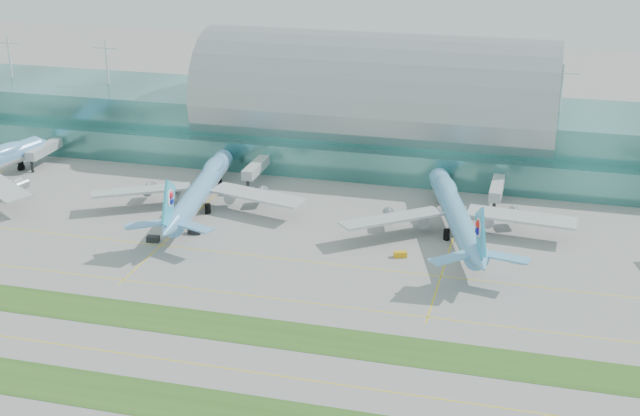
# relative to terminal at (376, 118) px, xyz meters

# --- Properties ---
(ground) EXTENTS (700.00, 700.00, 0.00)m
(ground) POSITION_rel_terminal_xyz_m (-0.01, -128.79, -14.23)
(ground) COLOR gray
(ground) RESTS_ON ground
(terminal) EXTENTS (340.00, 69.10, 36.00)m
(terminal) POSITION_rel_terminal_xyz_m (0.00, 0.00, 0.00)
(terminal) COLOR #3D7A75
(terminal) RESTS_ON ground
(grass_strip_near) EXTENTS (420.00, 12.00, 0.08)m
(grass_strip_near) POSITION_rel_terminal_xyz_m (-0.01, -156.79, -14.19)
(grass_strip_near) COLOR #2D591E
(grass_strip_near) RESTS_ON ground
(grass_strip_far) EXTENTS (420.00, 12.00, 0.08)m
(grass_strip_far) POSITION_rel_terminal_xyz_m (-0.01, -126.79, -14.19)
(grass_strip_far) COLOR #2D591E
(grass_strip_far) RESTS_ON ground
(taxiline_b) EXTENTS (420.00, 0.35, 0.01)m
(taxiline_b) POSITION_rel_terminal_xyz_m (-0.01, -142.79, -14.22)
(taxiline_b) COLOR yellow
(taxiline_b) RESTS_ON ground
(taxiline_c) EXTENTS (420.00, 0.35, 0.01)m
(taxiline_c) POSITION_rel_terminal_xyz_m (-0.01, -110.79, -14.22)
(taxiline_c) COLOR yellow
(taxiline_c) RESTS_ON ground
(taxiline_d) EXTENTS (420.00, 0.35, 0.01)m
(taxiline_d) POSITION_rel_terminal_xyz_m (-0.01, -88.79, -14.22)
(taxiline_d) COLOR yellow
(taxiline_d) RESTS_ON ground
(airliner_b) EXTENTS (63.51, 72.64, 20.01)m
(airliner_b) POSITION_rel_terminal_xyz_m (-39.91, -59.80, -8.05)
(airliner_b) COLOR #65A5DE
(airliner_b) RESTS_ON ground
(airliner_c) EXTENTS (62.44, 72.32, 20.32)m
(airliner_c) POSITION_rel_terminal_xyz_m (34.72, -60.47, -7.96)
(airliner_c) COLOR #64ACDD
(airliner_c) RESTS_ON ground
(gse_c) EXTENTS (3.47, 2.29, 1.63)m
(gse_c) POSITION_rel_terminal_xyz_m (-42.88, -87.08, -13.41)
(gse_c) COLOR black
(gse_c) RESTS_ON ground
(gse_d) EXTENTS (3.62, 2.34, 1.64)m
(gse_d) POSITION_rel_terminal_xyz_m (-34.25, -78.91, -13.41)
(gse_d) COLOR black
(gse_d) RESTS_ON ground
(gse_e) EXTENTS (3.72, 2.64, 1.43)m
(gse_e) POSITION_rel_terminal_xyz_m (23.05, -79.86, -13.51)
(gse_e) COLOR orange
(gse_e) RESTS_ON ground
(gse_f) EXTENTS (3.55, 2.16, 1.23)m
(gse_f) POSITION_rel_terminal_xyz_m (53.71, -75.02, -13.61)
(gse_f) COLOR black
(gse_f) RESTS_ON ground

